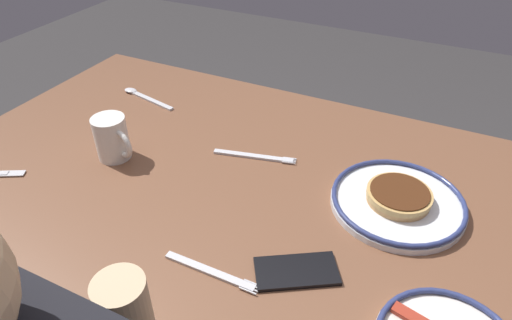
# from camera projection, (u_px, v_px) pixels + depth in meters

# --- Properties ---
(dining_table) EXTENTS (1.49, 0.84, 0.72)m
(dining_table) POSITION_uv_depth(u_px,v_px,m) (256.00, 204.00, 1.04)
(dining_table) COLOR brown
(dining_table) RESTS_ON ground_plane
(plate_near_main) EXTENTS (0.27, 0.27, 0.04)m
(plate_near_main) POSITION_uv_depth(u_px,v_px,m) (398.00, 200.00, 0.91)
(plate_near_main) COLOR silver
(plate_near_main) RESTS_ON dining_table
(coffee_mug) EXTENTS (0.11, 0.08, 0.10)m
(coffee_mug) POSITION_uv_depth(u_px,v_px,m) (112.00, 138.00, 1.03)
(coffee_mug) COLOR white
(coffee_mug) RESTS_ON dining_table
(cell_phone) EXTENTS (0.16, 0.14, 0.01)m
(cell_phone) POSITION_uv_depth(u_px,v_px,m) (296.00, 271.00, 0.78)
(cell_phone) COLOR black
(cell_phone) RESTS_ON dining_table
(fork_near) EXTENTS (0.20, 0.06, 0.01)m
(fork_near) POSITION_uv_depth(u_px,v_px,m) (255.00, 156.00, 1.06)
(fork_near) COLOR silver
(fork_near) RESTS_ON dining_table
(fork_far) EXTENTS (0.18, 0.02, 0.01)m
(fork_far) POSITION_uv_depth(u_px,v_px,m) (212.00, 272.00, 0.78)
(fork_far) COLOR silver
(fork_far) RESTS_ON dining_table
(tea_spoon) EXTENTS (0.19, 0.06, 0.01)m
(tea_spoon) POSITION_uv_depth(u_px,v_px,m) (142.00, 96.00, 1.30)
(tea_spoon) COLOR silver
(tea_spoon) RESTS_ON dining_table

